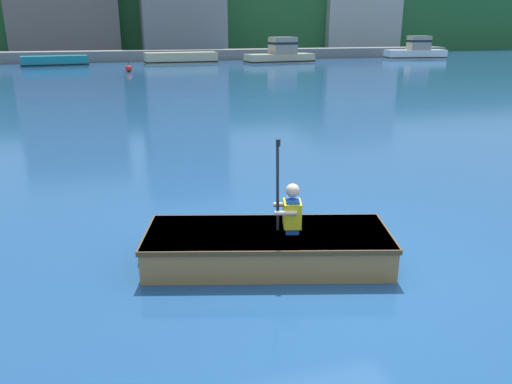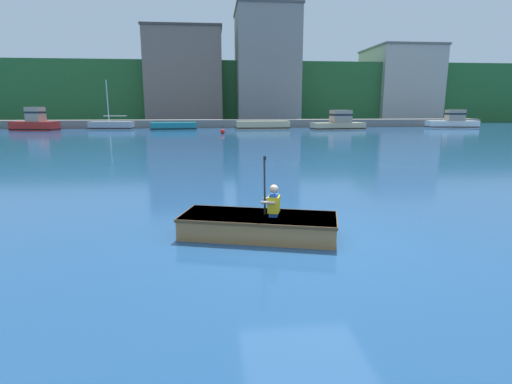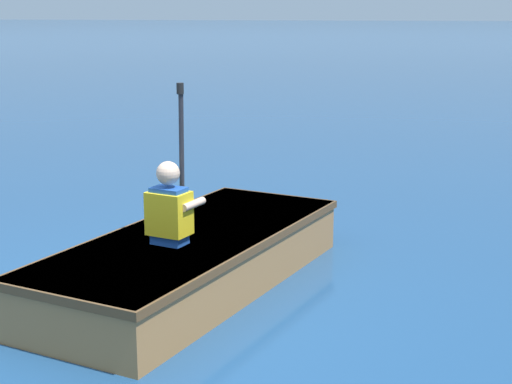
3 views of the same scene
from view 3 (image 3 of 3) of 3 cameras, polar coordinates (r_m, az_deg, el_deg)
ground_plane at (r=5.48m, az=-11.98°, el=-9.51°), size 300.00×300.00×0.00m
rowboat_foreground at (r=6.06m, az=-4.43°, el=-4.60°), size 3.20×1.92×0.43m
person_paddler at (r=5.67m, az=-6.29°, el=-1.08°), size 0.40×0.41×1.15m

